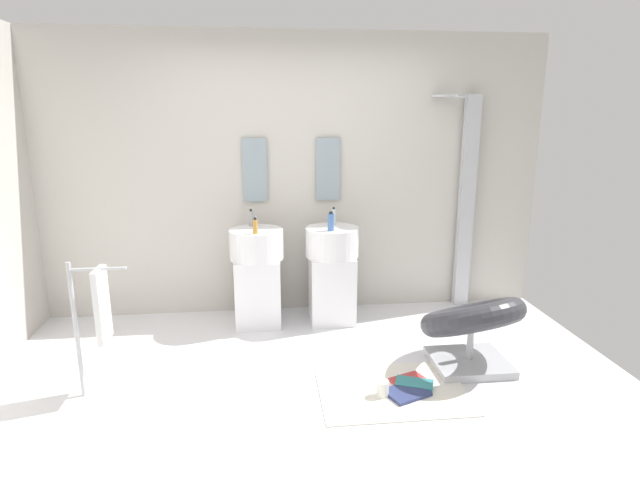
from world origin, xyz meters
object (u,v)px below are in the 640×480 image
pedestal_sink_right (332,271)px  pedestal_sink_left (257,273)px  magazine_teal (414,384)px  soap_bottle_grey (251,218)px  magazine_red (410,381)px  shower_column (465,198)px  magazine_navy (407,392)px  coffee_mug (382,388)px  towel_rack (98,308)px  soap_bottle_clear (334,216)px  lounge_chair (472,323)px  soap_bottle_amber (255,226)px  soap_bottle_blue (331,222)px

pedestal_sink_right → pedestal_sink_left: bearing=180.0°
magazine_teal → soap_bottle_grey: soap_bottle_grey is taller
pedestal_sink_left → magazine_red: (1.08, -1.22, -0.46)m
shower_column → soap_bottle_grey: (-2.05, -0.13, -0.12)m
soap_bottle_grey → magazine_navy: bearing=-54.9°
pedestal_sink_right → coffee_mug: (0.16, -1.37, -0.41)m
pedestal_sink_right → magazine_teal: (0.42, -1.26, -0.45)m
towel_rack → soap_bottle_clear: size_ratio=5.99×
magazine_teal → lounge_chair: bearing=49.1°
soap_bottle_amber → soap_bottle_clear: bearing=24.3°
towel_rack → coffee_mug: (1.87, -0.25, -0.56)m
shower_column → magazine_navy: bearing=-121.4°
soap_bottle_blue → pedestal_sink_right: bearing=76.9°
magazine_red → soap_bottle_clear: bearing=83.5°
magazine_red → coffee_mug: (-0.24, -0.15, 0.05)m
pedestal_sink_right → soap_bottle_blue: (-0.03, -0.12, 0.48)m
pedestal_sink_left → soap_bottle_amber: size_ratio=6.94×
lounge_chair → coffee_mug: bearing=-154.7°
magazine_teal → pedestal_sink_left: bearing=153.1°
lounge_chair → soap_bottle_clear: soap_bottle_clear is taller
pedestal_sink_right → soap_bottle_amber: 0.84m
soap_bottle_clear → pedestal_sink_right: bearing=-102.5°
soap_bottle_blue → magazine_red: bearing=-68.8°
magazine_teal → soap_bottle_grey: bearing=151.3°
pedestal_sink_right → shower_column: (1.33, 0.27, 0.60)m
coffee_mug → soap_bottle_clear: bearing=94.8°
towel_rack → soap_bottle_grey: bearing=51.9°
magazine_red → soap_bottle_blue: size_ratio=1.46×
lounge_chair → magazine_navy: bearing=-148.8°
shower_column → soap_bottle_amber: bearing=-167.9°
pedestal_sink_left → magazine_navy: (1.01, -1.36, -0.46)m
coffee_mug → shower_column: bearing=54.4°
towel_rack → soap_bottle_amber: size_ratio=6.70×
pedestal_sink_left → soap_bottle_blue: size_ratio=5.81×
lounge_chair → soap_bottle_grey: (-1.64, 1.15, 0.61)m
magazine_navy → soap_bottle_grey: size_ratio=1.74×
magazine_navy → coffee_mug: coffee_mug is taller
shower_column → magazine_navy: 2.18m
magazine_red → pedestal_sink_right: bearing=86.8°
pedestal_sink_left → towel_rack: pedestal_sink_left is taller
pedestal_sink_left → soap_bottle_blue: 0.82m
pedestal_sink_right → soap_bottle_grey: 0.88m
towel_rack → magazine_navy: (2.04, -0.24, -0.61)m
pedestal_sink_left → magazine_teal: 1.73m
magazine_teal → soap_bottle_amber: bearing=157.2°
towel_rack → magazine_red: 2.20m
coffee_mug → soap_bottle_grey: (-0.88, 1.50, 0.89)m
coffee_mug → magazine_red: bearing=32.0°
towel_rack → soap_bottle_blue: size_ratio=5.61×
shower_column → soap_bottle_grey: 2.06m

